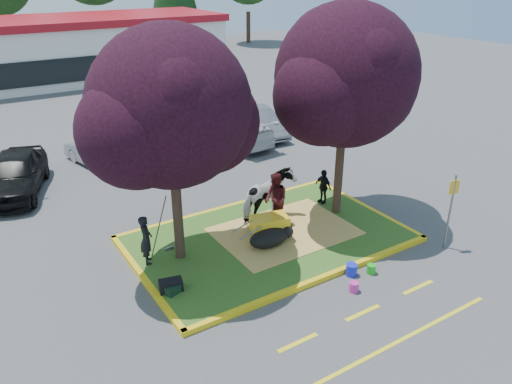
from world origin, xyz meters
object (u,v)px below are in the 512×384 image
handler (146,240)px  bucket_pink (354,287)px  cow (268,197)px  car_black (15,174)px  bucket_blue (351,270)px  wheelbarrow (270,223)px  bucket_green (371,269)px  calf (269,238)px  sign_post (451,204)px  car_silver (98,152)px

handler → bucket_pink: (4.12, -4.03, -0.74)m
cow → car_black: (-6.59, 7.09, -0.21)m
bucket_blue → bucket_pink: bearing=-127.3°
wheelbarrow → bucket_green: (1.45, -2.91, -0.54)m
calf → handler: (-3.39, 1.10, 0.45)m
handler → bucket_green: bearing=-109.2°
handler → sign_post: (8.00, -3.80, 0.58)m
cow → calf: bearing=129.8°
cow → bucket_blue: size_ratio=5.82×
bucket_green → bucket_blue: bucket_blue is taller
car_black → car_silver: car_black is taller
handler → bucket_pink: size_ratio=5.31×
bucket_green → handler: bearing=144.5°
handler → bucket_green: handler is taller
cow → calf: (-0.91, -1.43, -0.56)m
wheelbarrow → handler: bearing=-178.8°
car_silver → wheelbarrow: bearing=91.6°
car_black → wheelbarrow: bearing=-33.8°
bucket_green → calf: bearing=124.1°
calf → car_silver: bearing=100.7°
cow → bucket_green: size_ratio=7.45×
calf → sign_post: sign_post is taller
handler → calf: bearing=-91.7°
calf → bucket_pink: size_ratio=4.73×
bucket_blue → car_silver: (-3.45, 11.99, 0.45)m
cow → bucket_pink: (-0.19, -4.35, -0.85)m
wheelbarrow → sign_post: (4.34, -3.06, 0.79)m
calf → car_black: bearing=121.1°
handler → car_black: bearing=33.4°
wheelbarrow → bucket_blue: (0.92, -2.68, -0.50)m
wheelbarrow → car_silver: 9.65m
handler → bucket_green: 6.33m
car_black → cow: bearing=-26.9°
calf → bucket_blue: calf is taller
sign_post → car_silver: sign_post is taller
cow → bucket_blue: 3.85m
wheelbarrow → bucket_blue: bearing=-58.3°
handler → wheelbarrow: bearing=-85.1°
handler → bucket_blue: handler is taller
calf → bucket_green: calf is taller
handler → bucket_pink: 5.81m
car_silver → bucket_pink: bearing=89.8°
wheelbarrow → bucket_pink: 3.36m
bucket_pink → car_black: 13.13m
handler → sign_post: size_ratio=0.61×
bucket_blue → calf: bearing=117.2°
bucket_green → bucket_blue: (-0.53, 0.23, 0.04)m
bucket_blue → bucket_green: bearing=-23.3°
sign_post → bucket_pink: 4.11m
wheelbarrow → car_black: car_black is taller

